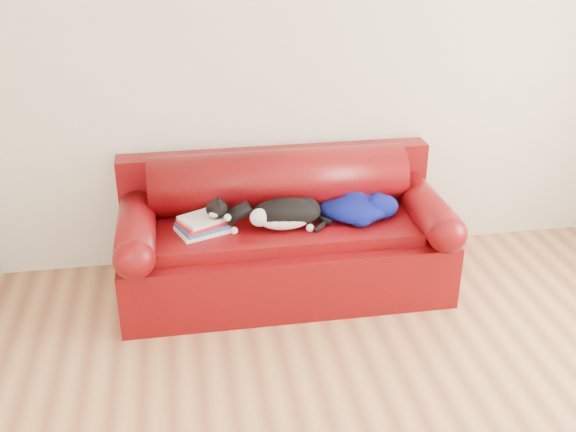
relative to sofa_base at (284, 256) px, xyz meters
name	(u,v)px	position (x,y,z in m)	size (l,w,h in m)	color
room_shell	(465,104)	(0.46, -1.48, 1.43)	(4.52, 4.02, 2.61)	beige
sofa_base	(284,256)	(0.00, 0.00, 0.00)	(2.10, 0.90, 0.50)	#3A0402
sofa_back	(278,199)	(0.00, 0.24, 0.30)	(2.10, 1.01, 0.88)	#3A0402
book_stack	(203,224)	(-0.52, -0.07, 0.31)	(0.35, 0.31, 0.10)	beige
cat	(285,214)	(-0.01, -0.10, 0.35)	(0.65, 0.29, 0.23)	black
blanket	(359,207)	(0.49, -0.02, 0.33)	(0.56, 0.46, 0.15)	#021145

